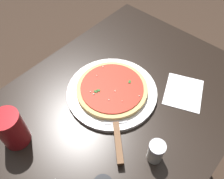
{
  "coord_description": "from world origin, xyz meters",
  "views": [
    {
      "loc": [
        0.33,
        0.28,
        1.38
      ],
      "look_at": [
        -0.04,
        -0.04,
        0.75
      ],
      "focal_mm": 38.02,
      "sensor_mm": 36.0,
      "label": 1
    }
  ],
  "objects_px": {
    "pizza": "(112,89)",
    "napkin_folded_right": "(183,92)",
    "parmesan_shaker": "(156,152)",
    "serving_plate": "(112,92)",
    "pizza_server": "(117,130)",
    "cup_tall_drink": "(12,129)"
  },
  "relations": [
    {
      "from": "cup_tall_drink",
      "to": "napkin_folded_right",
      "type": "relative_size",
      "value": 0.84
    },
    {
      "from": "cup_tall_drink",
      "to": "parmesan_shaker",
      "type": "relative_size",
      "value": 1.65
    },
    {
      "from": "serving_plate",
      "to": "napkin_folded_right",
      "type": "xyz_separation_m",
      "value": [
        -0.17,
        0.18,
        -0.01
      ]
    },
    {
      "from": "serving_plate",
      "to": "pizza_server",
      "type": "bearing_deg",
      "value": 46.45
    },
    {
      "from": "napkin_folded_right",
      "to": "parmesan_shaker",
      "type": "xyz_separation_m",
      "value": [
        0.26,
        0.06,
        0.04
      ]
    },
    {
      "from": "pizza_server",
      "to": "cup_tall_drink",
      "type": "bearing_deg",
      "value": -45.1
    },
    {
      "from": "pizza_server",
      "to": "serving_plate",
      "type": "bearing_deg",
      "value": -133.55
    },
    {
      "from": "pizza_server",
      "to": "cup_tall_drink",
      "type": "distance_m",
      "value": 0.3
    },
    {
      "from": "pizza",
      "to": "parmesan_shaker",
      "type": "bearing_deg",
      "value": 68.91
    },
    {
      "from": "serving_plate",
      "to": "parmesan_shaker",
      "type": "xyz_separation_m",
      "value": [
        0.09,
        0.24,
        0.03
      ]
    },
    {
      "from": "serving_plate",
      "to": "pizza",
      "type": "relative_size",
      "value": 1.28
    },
    {
      "from": "serving_plate",
      "to": "cup_tall_drink",
      "type": "relative_size",
      "value": 2.51
    },
    {
      "from": "pizza",
      "to": "napkin_folded_right",
      "type": "distance_m",
      "value": 0.25
    },
    {
      "from": "napkin_folded_right",
      "to": "cup_tall_drink",
      "type": "bearing_deg",
      "value": -30.28
    },
    {
      "from": "pizza",
      "to": "parmesan_shaker",
      "type": "distance_m",
      "value": 0.26
    },
    {
      "from": "serving_plate",
      "to": "pizza",
      "type": "distance_m",
      "value": 0.02
    },
    {
      "from": "cup_tall_drink",
      "to": "napkin_folded_right",
      "type": "height_order",
      "value": "cup_tall_drink"
    },
    {
      "from": "pizza_server",
      "to": "napkin_folded_right",
      "type": "bearing_deg",
      "value": 165.32
    },
    {
      "from": "cup_tall_drink",
      "to": "napkin_folded_right",
      "type": "bearing_deg",
      "value": 149.72
    },
    {
      "from": "serving_plate",
      "to": "pizza",
      "type": "xyz_separation_m",
      "value": [
        0.0,
        -0.0,
        0.02
      ]
    },
    {
      "from": "pizza",
      "to": "parmesan_shaker",
      "type": "xyz_separation_m",
      "value": [
        0.09,
        0.24,
        0.01
      ]
    },
    {
      "from": "pizza_server",
      "to": "napkin_folded_right",
      "type": "xyz_separation_m",
      "value": [
        -0.27,
        0.07,
        -0.02
      ]
    }
  ]
}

